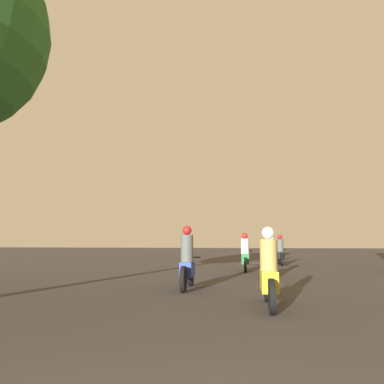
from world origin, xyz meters
name	(u,v)px	position (x,y,z in m)	size (l,w,h in m)	color
motorcycle_yellow	(269,275)	(0.81, 6.13, 0.60)	(0.60, 1.96, 1.51)	black
motorcycle_blue	(187,264)	(-1.10, 8.52, 0.65)	(0.60, 1.93, 1.63)	black
motorcycle_red	(269,259)	(1.22, 12.00, 0.62)	(0.60, 1.98, 1.53)	black
motorcycle_green	(245,256)	(0.42, 14.41, 0.63)	(0.60, 1.84, 1.55)	black
motorcycle_black	(280,253)	(2.23, 18.52, 0.62)	(0.60, 2.00, 1.54)	black
motorcycle_white	(272,252)	(1.98, 20.89, 0.59)	(0.60, 1.99, 1.47)	black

